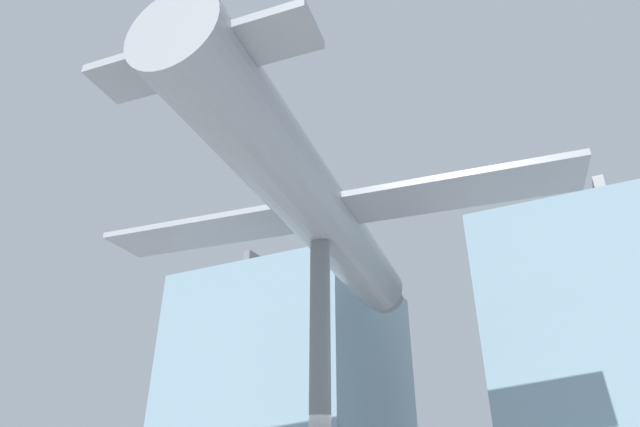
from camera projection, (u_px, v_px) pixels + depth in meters
glass_pavilion_left at (293, 384)px, 25.94m from camera, size 9.89×10.25×10.93m
glass_pavilion_right at (636, 358)px, 19.52m from camera, size 9.89×10.25×10.93m
support_pylon_central at (320, 372)px, 12.54m from camera, size 0.55×0.55×7.05m
suspended_airplane at (322, 216)px, 14.74m from camera, size 14.23×16.15×2.83m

